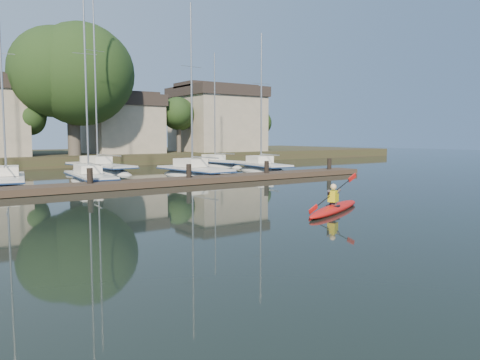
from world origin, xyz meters
TOP-DOWN VIEW (x-y plane):
  - ground at (0.00, 0.00)m, footprint 160.00×160.00m
  - kayak at (2.63, 1.59)m, footprint 4.66×2.54m
  - dock at (0.00, 14.00)m, footprint 34.00×2.00m
  - sailboat_1 at (-6.35, 18.85)m, footprint 3.31×8.24m
  - sailboat_2 at (-1.79, 18.06)m, footprint 2.52×8.33m
  - sailboat_3 at (5.69, 18.17)m, footprint 2.93×8.52m
  - sailboat_4 at (12.56, 19.12)m, footprint 2.97×7.48m
  - sailboat_6 at (1.51, 26.26)m, footprint 3.60×10.55m
  - sailboat_7 at (12.85, 26.65)m, footprint 3.08×7.51m
  - shore at (1.61, 40.29)m, footprint 90.00×25.25m

SIDE VIEW (x-z plane):
  - sailboat_4 at x=12.56m, z-range -6.39..5.99m
  - sailboat_3 at x=5.69m, z-range -6.94..6.54m
  - sailboat_6 at x=1.51m, z-range -8.41..8.03m
  - sailboat_1 at x=-6.35m, z-range -6.74..6.38m
  - sailboat_7 at x=12.85m, z-range -6.06..5.71m
  - sailboat_2 at x=-1.79m, z-range -6.97..6.63m
  - ground at x=0.00m, z-range 0.00..0.00m
  - kayak at x=2.63m, z-range -0.58..0.96m
  - dock at x=0.00m, z-range -0.70..1.10m
  - shore at x=1.61m, z-range -3.15..9.60m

